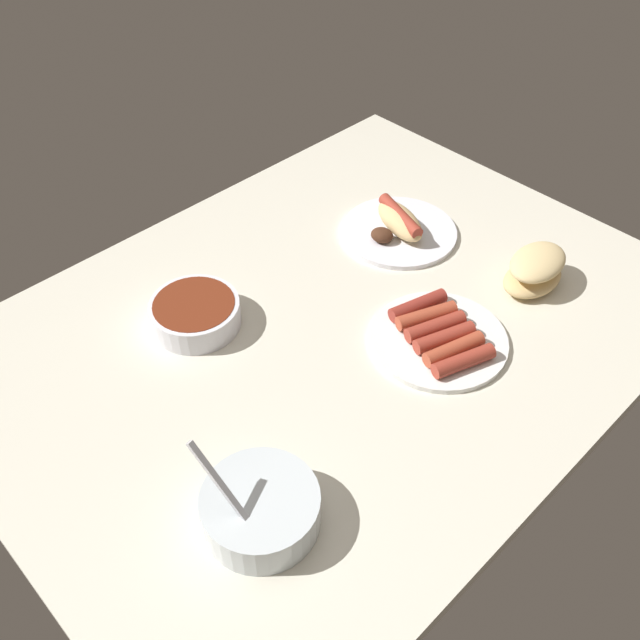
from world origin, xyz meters
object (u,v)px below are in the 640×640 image
plate_hotdog_assembled (399,227)px  bread_stack (535,270)px  bowl_chili (195,313)px  plate_sausages (439,336)px  bowl_coleslaw (260,508)px

plate_hotdog_assembled → bread_stack: bread_stack is taller
plate_hotdog_assembled → bowl_chili: size_ratio=1.49×
plate_hotdog_assembled → bread_stack: (-5.95, 27.14, 1.76)cm
bowl_chili → plate_sausages: bearing=129.8°
plate_sausages → bowl_coleslaw: bowl_coleslaw is taller
plate_hotdog_assembled → plate_sausages: plate_hotdog_assembled is taller
plate_hotdog_assembled → plate_sausages: (17.48, 24.43, -0.53)cm
bowl_chili → bread_stack: 60.78cm
plate_hotdog_assembled → bread_stack: 27.84cm
bowl_chili → bread_stack: bearing=145.3°
bread_stack → plate_hotdog_assembled: bearing=-77.6°
plate_hotdog_assembled → bowl_chili: 44.66cm
plate_sausages → bread_stack: (-23.43, 2.71, 2.29)cm
bowl_coleslaw → plate_sausages: bearing=-173.8°
plate_sausages → bread_stack: size_ratio=1.69×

